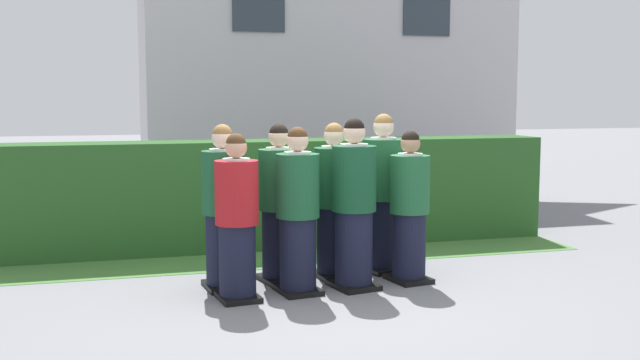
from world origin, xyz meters
name	(u,v)px	position (x,y,z in m)	size (l,w,h in m)	color
ground_plane	(327,290)	(0.00, 0.00, 0.00)	(60.00, 60.00, 0.00)	slate
student_in_red_blazer	(237,222)	(-0.89, -0.10, 0.73)	(0.41, 0.48, 1.54)	black
student_front_row_1	(298,215)	(-0.29, -0.01, 0.76)	(0.43, 0.53, 1.59)	black
student_front_row_2	(354,208)	(0.28, 0.02, 0.79)	(0.47, 0.54, 1.66)	black
student_front_row_3	(409,211)	(0.90, 0.11, 0.73)	(0.43, 0.49, 1.53)	black
student_rear_row_0	(224,211)	(-0.94, 0.35, 0.76)	(0.42, 0.50, 1.61)	black
student_rear_row_1	(279,207)	(-0.36, 0.47, 0.76)	(0.46, 0.54, 1.60)	black
student_rear_row_2	(334,204)	(0.22, 0.49, 0.76)	(0.42, 0.53, 1.60)	black
student_rear_row_3	(383,197)	(0.80, 0.62, 0.81)	(0.47, 0.55, 1.69)	black
hedge	(277,193)	(0.00, 2.25, 0.66)	(7.00, 0.70, 1.33)	#285623
lawn_strip	(292,258)	(0.00, 1.45, 0.00)	(7.00, 0.90, 0.01)	#477A38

